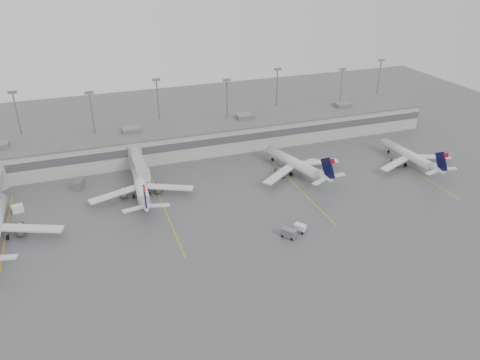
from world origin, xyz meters
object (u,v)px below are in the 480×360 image
object	(u,v)px
jet_mid_left	(141,186)
baggage_tug	(300,229)
jet_mid_right	(296,164)
jet_far_right	(411,156)

from	to	relation	value
jet_mid_left	baggage_tug	world-z (taller)	jet_mid_left
baggage_tug	jet_mid_right	bearing A→B (deg)	29.13
jet_mid_right	jet_far_right	distance (m)	33.93
jet_far_right	baggage_tug	xyz separation A→B (m)	(-45.31, -21.03, -2.03)
jet_mid_left	jet_mid_right	size ratio (longest dim) A/B	1.01
baggage_tug	jet_far_right	bearing A→B (deg)	-12.15
jet_mid_right	jet_far_right	world-z (taller)	jet_mid_right
jet_far_right	baggage_tug	distance (m)	50.00
baggage_tug	jet_mid_left	bearing A→B (deg)	99.95
jet_mid_right	jet_far_right	xyz separation A→B (m)	(33.41, -5.93, -0.23)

